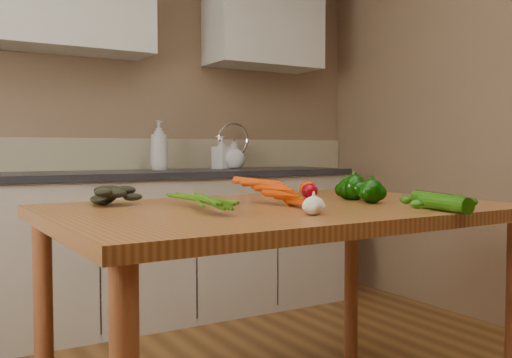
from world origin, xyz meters
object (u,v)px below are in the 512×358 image
Objects in this scene: soap_bottle_c at (234,155)px; zucchini_b at (445,203)px; table at (280,232)px; soap_bottle_b at (222,152)px; pepper_b at (348,189)px; tomato_b at (308,188)px; tomato_c at (354,189)px; pepper_a at (354,187)px; tomato_a at (310,191)px; zucchini_a at (433,199)px; garlic_bulb at (314,206)px; leafy_greens at (115,189)px; carrot_bunch at (254,195)px; soap_bottle_a at (159,145)px; pepper_c at (372,191)px.

soap_bottle_c is 0.87× the size of zucchini_b.
soap_bottle_b is (0.67, 1.74, 0.27)m from table.
tomato_b is (-0.05, 0.20, -0.01)m from pepper_b.
pepper_a is at bearing -130.42° from tomato_c.
tomato_a reaches higher than zucchini_a.
garlic_bulb is 0.68m from tomato_b.
pepper_b is (-0.38, -1.62, -0.12)m from soap_bottle_c.
leafy_greens is 2.71× the size of pepper_b.
table is 16.25× the size of pepper_a.
carrot_bunch is at bearing -148.32° from tomato_b.
garlic_bulb reaches higher than table.
soap_bottle_a is at bearing 78.52° from carrot_bunch.
soap_bottle_b reaches higher than zucchini_a.
carrot_bunch is at bearing -75.38° from soap_bottle_c.
pepper_a is (-0.38, -1.66, -0.11)m from soap_bottle_c.
pepper_b reaches higher than tomato_b.
tomato_c reaches higher than table.
table is at bearing -159.87° from tomato_c.
soap_bottle_a is 2.15m from zucchini_b.
soap_bottle_b reaches higher than pepper_b.
tomato_b is 0.20m from tomato_c.
pepper_b is at bearing -15.14° from leafy_greens.
soap_bottle_c is at bearing 77.17° from pepper_a.
table is at bearing -32.13° from leafy_greens.
leafy_greens is 1.11m from zucchini_b.
tomato_b is at bearing 92.33° from zucchini_b.
soap_bottle_c is 2.24× the size of pepper_b.
pepper_c is (0.82, -0.41, -0.01)m from leafy_greens.
garlic_bulb is (-0.74, -2.03, -0.15)m from soap_bottle_b.
pepper_a is 1.35× the size of tomato_b.
zucchini_b is (0.09, -0.60, -0.00)m from tomato_a.
carrot_bunch is 3.31× the size of pepper_c.
zucchini_a is (0.50, -0.01, -0.00)m from garlic_bulb.
leafy_greens is at bearing 162.40° from pepper_a.
tomato_b is at bearing 57.68° from tomato_a.
zucchini_a is at bearing -62.60° from pepper_c.
tomato_a is 0.60m from zucchini_b.
leafy_greens is at bearing 153.20° from pepper_c.
soap_bottle_b reaches higher than soap_bottle_c.
leafy_greens is 0.99m from tomato_c.
zucchini_b is at bearing -46.09° from carrot_bunch.
soap_bottle_b is at bearing 76.39° from tomato_b.
soap_bottle_a reaches higher than tomato_a.
table is at bearing 126.75° from soap_bottle_a.
soap_bottle_b is at bearing 83.29° from tomato_c.
pepper_a is at bearing 87.15° from zucchini_b.
pepper_a reaches higher than tomato_c.
carrot_bunch is 4.40× the size of tomato_c.
tomato_c is 0.32× the size of zucchini_a.
soap_bottle_a is 2.04m from garlic_bulb.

